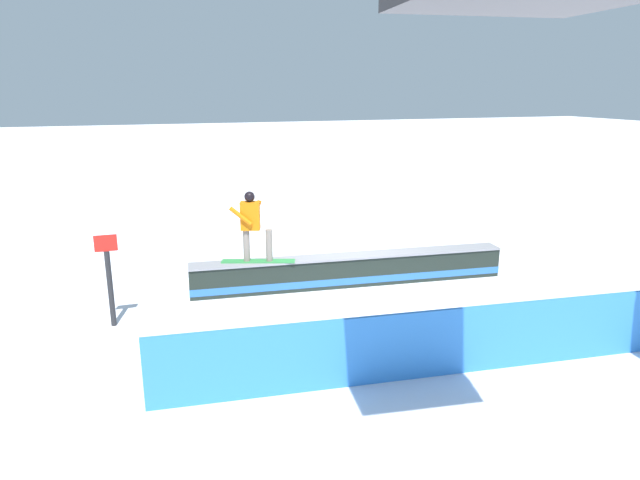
# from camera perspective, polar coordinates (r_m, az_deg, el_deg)

# --- Properties ---
(ground_plane) EXTENTS (120.00, 120.00, 0.00)m
(ground_plane) POSITION_cam_1_polar(r_m,az_deg,el_deg) (12.78, 3.13, -4.55)
(ground_plane) COLOR white
(grind_box) EXTENTS (7.15, 1.21, 0.70)m
(grind_box) POSITION_cam_1_polar(r_m,az_deg,el_deg) (12.67, 3.15, -3.20)
(grind_box) COLOR black
(grind_box) RESTS_ON ground_plane
(snowboarder) EXTENTS (1.59, 0.76, 1.53)m
(snowboarder) POSITION_cam_1_polar(r_m,az_deg,el_deg) (11.95, -6.90, 1.63)
(snowboarder) COLOR #329044
(snowboarder) RESTS_ON grind_box
(safety_fence) EXTENTS (9.19, 0.95, 1.09)m
(safety_fence) POSITION_cam_1_polar(r_m,az_deg,el_deg) (9.01, 13.51, -10.00)
(safety_fence) COLOR #3180E3
(safety_fence) RESTS_ON ground_plane
(trail_marker) EXTENTS (0.40, 0.10, 1.76)m
(trail_marker) POSITION_cam_1_polar(r_m,az_deg,el_deg) (11.03, -20.66, -3.61)
(trail_marker) COLOR #262628
(trail_marker) RESTS_ON ground_plane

